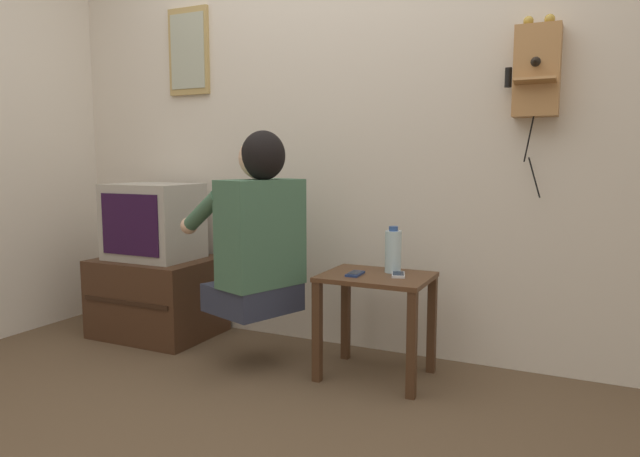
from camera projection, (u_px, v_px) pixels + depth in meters
name	position (u px, v px, depth m)	size (l,w,h in m)	color
ground_plane	(227.00, 432.00, 2.21)	(14.00, 14.00, 0.00)	brown
wall_back	(347.00, 118.00, 3.12)	(6.80, 0.05, 2.55)	beige
side_table	(376.00, 298.00, 2.73)	(0.51, 0.40, 0.50)	#51331E
person	(257.00, 230.00, 2.81)	(0.63, 0.56, 0.90)	#2D3347
tv_stand	(158.00, 296.00, 3.42)	(0.68, 0.54, 0.46)	#422819
television	(153.00, 221.00, 3.36)	(0.50, 0.39, 0.44)	#ADA89E
wall_phone_antique	(537.00, 71.00, 2.61)	(0.24, 0.18, 0.83)	#AD7A47
framed_picture	(189.00, 51.00, 3.47)	(0.29, 0.03, 0.52)	tan
cell_phone_held	(355.00, 274.00, 2.71)	(0.07, 0.13, 0.01)	navy
cell_phone_spare	(398.00, 274.00, 2.69)	(0.10, 0.14, 0.01)	silver
water_bottle	(393.00, 251.00, 2.76)	(0.08, 0.08, 0.23)	silver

